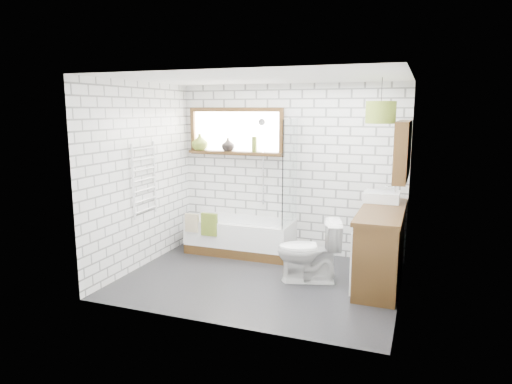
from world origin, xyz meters
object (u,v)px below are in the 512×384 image
(bathtub, at_px, (241,236))
(basin, at_px, (382,197))
(pendant, at_px, (381,112))
(vanity, at_px, (381,246))
(toilet, at_px, (309,251))

(bathtub, bearing_deg, basin, -0.47)
(bathtub, xyz_separation_m, pendant, (2.01, -0.54, 1.85))
(bathtub, bearing_deg, vanity, -12.93)
(vanity, distance_m, pendant, 1.64)
(toilet, distance_m, pendant, 1.88)
(toilet, bearing_deg, basin, 117.89)
(basin, relative_size, toilet, 0.57)
(vanity, bearing_deg, toilet, -159.89)
(vanity, height_order, toilet, vanity)
(basin, bearing_deg, vanity, -82.61)
(vanity, bearing_deg, pendant, -139.93)
(bathtub, relative_size, vanity, 0.96)
(bathtub, height_order, pendant, pendant)
(vanity, height_order, basin, basin)
(bathtub, bearing_deg, toilet, -32.36)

